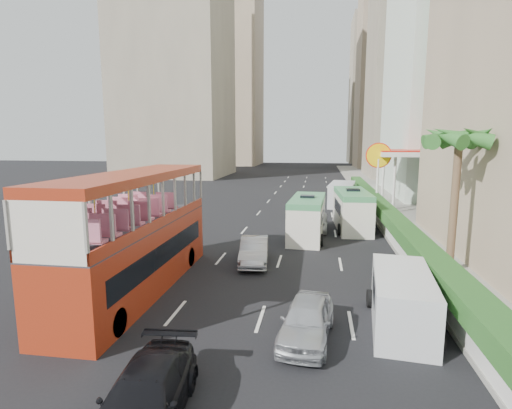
% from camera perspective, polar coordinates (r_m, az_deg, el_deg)
% --- Properties ---
extents(ground_plane, '(200.00, 200.00, 0.00)m').
position_cam_1_polar(ground_plane, '(16.76, 3.04, -13.19)').
color(ground_plane, black).
rests_on(ground_plane, ground).
extents(double_decker_bus, '(2.50, 11.00, 5.06)m').
position_cam_1_polar(double_decker_bus, '(17.59, -16.76, -3.84)').
color(double_decker_bus, '#9B2A12').
rests_on(double_decker_bus, ground).
extents(car_silver_lane_a, '(1.85, 4.16, 1.33)m').
position_cam_1_polar(car_silver_lane_a, '(21.18, -0.27, -8.34)').
color(car_silver_lane_a, '#B9BBC0').
rests_on(car_silver_lane_a, ground).
extents(car_silver_lane_b, '(1.98, 3.99, 1.31)m').
position_cam_1_polar(car_silver_lane_b, '(13.75, 7.21, -18.51)').
color(car_silver_lane_b, '#B9BBC0').
rests_on(car_silver_lane_b, ground).
extents(van_asset, '(2.24, 4.69, 1.29)m').
position_cam_1_polar(van_asset, '(29.06, 7.99, -3.60)').
color(van_asset, silver).
rests_on(van_asset, ground).
extents(minibus_near, '(2.37, 6.17, 2.69)m').
position_cam_1_polar(minibus_near, '(26.41, 7.32, -1.89)').
color(minibus_near, silver).
rests_on(minibus_near, ground).
extents(minibus_far, '(2.46, 6.40, 2.79)m').
position_cam_1_polar(minibus_far, '(29.61, 13.56, -0.78)').
color(minibus_far, silver).
rests_on(minibus_far, ground).
extents(panel_van_near, '(2.36, 4.87, 1.88)m').
position_cam_1_polar(panel_van_near, '(14.97, 20.11, -12.70)').
color(panel_van_near, silver).
rests_on(panel_van_near, ground).
extents(panel_van_far, '(2.96, 5.84, 2.24)m').
position_cam_1_polar(panel_van_far, '(40.22, 12.18, 1.44)').
color(panel_van_far, silver).
rests_on(panel_van_far, ground).
extents(sidewalk, '(6.00, 120.00, 0.18)m').
position_cam_1_polar(sidewalk, '(41.59, 19.10, -0.04)').
color(sidewalk, '#99968C').
rests_on(sidewalk, ground).
extents(kerb_wall, '(0.30, 44.00, 1.00)m').
position_cam_1_polar(kerb_wall, '(30.34, 17.56, -2.09)').
color(kerb_wall, silver).
rests_on(kerb_wall, sidewalk).
extents(hedge, '(1.10, 44.00, 0.70)m').
position_cam_1_polar(hedge, '(30.19, 17.64, -0.50)').
color(hedge, '#2D6626').
rests_on(hedge, kerb_wall).
extents(palm_tree, '(0.36, 0.36, 6.40)m').
position_cam_1_polar(palm_tree, '(20.64, 26.44, -0.14)').
color(palm_tree, brown).
rests_on(palm_tree, sidewalk).
extents(shell_station, '(6.50, 8.00, 5.50)m').
position_cam_1_polar(shell_station, '(39.52, 21.24, 3.28)').
color(shell_station, silver).
rests_on(shell_station, ground).
extents(tower_mid, '(16.00, 16.00, 50.00)m').
position_cam_1_polar(tower_mid, '(77.53, 22.64, 22.39)').
color(tower_mid, gray).
rests_on(tower_mid, ground).
extents(tower_far_a, '(14.00, 14.00, 44.00)m').
position_cam_1_polar(tower_far_a, '(99.88, 18.57, 17.70)').
color(tower_far_a, tan).
rests_on(tower_far_a, ground).
extents(tower_far_b, '(14.00, 14.00, 40.00)m').
position_cam_1_polar(tower_far_b, '(121.20, 16.74, 15.24)').
color(tower_far_b, gray).
rests_on(tower_far_b, ground).
extents(tower_left_a, '(18.00, 18.00, 52.00)m').
position_cam_1_polar(tower_left_a, '(77.45, -11.69, 23.66)').
color(tower_left_a, gray).
rests_on(tower_left_a, ground).
extents(tower_left_b, '(16.00, 16.00, 46.00)m').
position_cam_1_polar(tower_left_b, '(109.30, -3.86, 17.89)').
color(tower_left_b, tan).
rests_on(tower_left_b, ground).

